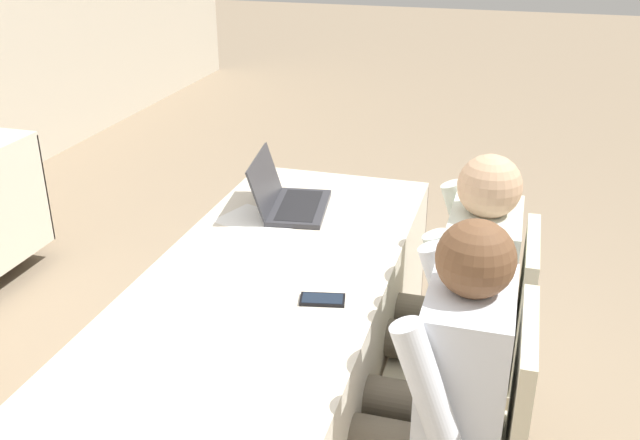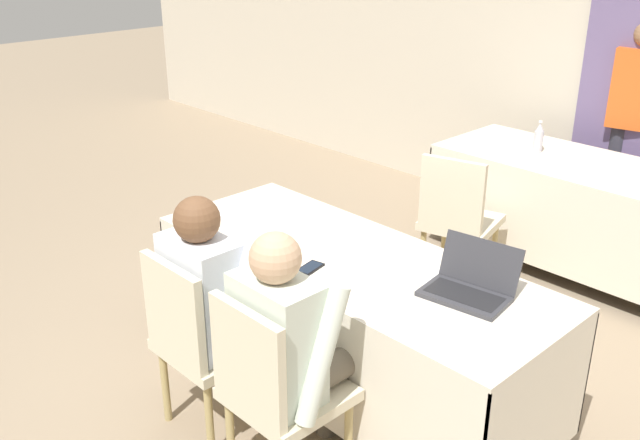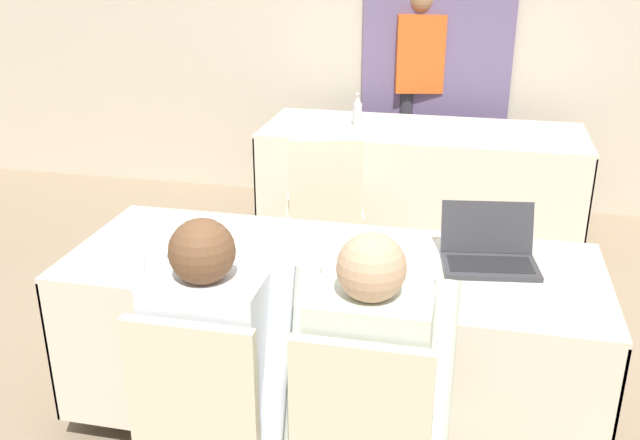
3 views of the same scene
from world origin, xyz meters
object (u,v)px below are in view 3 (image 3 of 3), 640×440
object	(u,v)px
laptop	(489,254)
chair_far_spare	(325,202)
person_white_shirt	(372,374)
chair_near_right	(365,437)
water_bottle	(357,111)
person_checkered_shirt	(218,355)
person_red_shirt	(418,82)
chair_near_left	(210,415)
cell_phone	(307,284)

from	to	relation	value
laptop	chair_far_spare	distance (m)	1.51
laptop	person_white_shirt	size ratio (longest dim) A/B	0.34
chair_near_right	laptop	bearing A→B (deg)	-113.41
water_bottle	person_checkered_shirt	xyz separation A→B (m)	(0.01, -2.69, -0.19)
person_white_shirt	person_red_shirt	world-z (taller)	person_red_shirt
chair_near_left	chair_near_right	xyz separation A→B (m)	(0.50, 0.00, 0.00)
laptop	cell_phone	size ratio (longest dim) A/B	2.63
chair_near_left	chair_far_spare	xyz separation A→B (m)	(-0.05, 1.98, 0.00)
cell_phone	water_bottle	distance (m)	2.33
cell_phone	person_checkered_shirt	xyz separation A→B (m)	(-0.21, -0.37, -0.10)
person_red_shirt	cell_phone	bearing A→B (deg)	-104.06
laptop	person_white_shirt	xyz separation A→B (m)	(-0.34, -0.69, -0.13)
cell_phone	laptop	bearing A→B (deg)	14.73
cell_phone	chair_near_left	bearing A→B (deg)	-125.33
chair_far_spare	person_red_shirt	distance (m)	1.61
laptop	person_red_shirt	xyz separation A→B (m)	(-0.52, 2.69, 0.13)
water_bottle	person_checkered_shirt	bearing A→B (deg)	-89.88
water_bottle	person_red_shirt	world-z (taller)	person_red_shirt
laptop	chair_near_left	distance (m)	1.20
chair_far_spare	cell_phone	bearing A→B (deg)	85.68
laptop	chair_near_left	size ratio (longest dim) A/B	0.44
person_white_shirt	laptop	bearing A→B (deg)	-116.44
chair_near_left	chair_far_spare	size ratio (longest dim) A/B	1.00
chair_near_left	chair_far_spare	distance (m)	1.98
chair_near_left	chair_near_right	bearing A→B (deg)	-180.00
cell_phone	water_bottle	size ratio (longest dim) A/B	0.69
chair_far_spare	person_red_shirt	xyz separation A→B (m)	(0.37, 1.51, 0.42)
laptop	cell_phone	bearing A→B (deg)	-161.93
person_checkered_shirt	person_white_shirt	distance (m)	0.50
person_white_shirt	person_red_shirt	bearing A→B (deg)	-86.99
person_red_shirt	chair_near_right	bearing A→B (deg)	-98.90
person_white_shirt	cell_phone	bearing A→B (deg)	-51.64
cell_phone	person_checkered_shirt	size ratio (longest dim) A/B	0.13
laptop	cell_phone	distance (m)	0.72
laptop	person_white_shirt	world-z (taller)	person_white_shirt
chair_near_left	person_checkered_shirt	world-z (taller)	person_checkered_shirt
laptop	person_checkered_shirt	xyz separation A→B (m)	(-0.85, -0.69, -0.13)
chair_far_spare	water_bottle	bearing A→B (deg)	-106.94
laptop	person_white_shirt	bearing A→B (deg)	-124.88
chair_near_left	person_white_shirt	size ratio (longest dim) A/B	0.78
cell_phone	person_white_shirt	bearing A→B (deg)	-63.43
laptop	chair_near_left	world-z (taller)	laptop
cell_phone	person_white_shirt	world-z (taller)	person_white_shirt
cell_phone	chair_near_left	distance (m)	0.58
water_bottle	person_checkered_shirt	size ratio (longest dim) A/B	0.19
chair_near_left	chair_near_right	distance (m)	0.50
cell_phone	chair_near_right	size ratio (longest dim) A/B	0.17
person_checkered_shirt	chair_near_right	bearing A→B (deg)	168.44
water_bottle	chair_near_right	size ratio (longest dim) A/B	0.24
person_red_shirt	chair_far_spare	bearing A→B (deg)	-115.72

